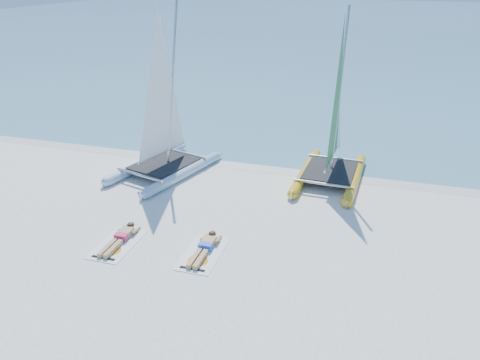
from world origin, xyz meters
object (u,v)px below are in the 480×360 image
Objects in this scene: sunbather_b at (205,247)px; towel_b at (202,254)px; catamaran_yellow at (336,125)px; towel_a at (117,244)px; catamaran_blue at (163,125)px; sunbather_a at (120,238)px.

towel_b is at bearing -90.00° from sunbather_b.
towel_b is at bearing -109.99° from catamaran_yellow.
sunbather_b is at bearing 90.00° from towel_b.
catamaran_yellow reaches higher than sunbather_b.
towel_a is 2.55m from sunbather_b.
towel_a is at bearing -175.06° from towel_b.
towel_a is 1.00× the size of towel_b.
catamaran_yellow is at bearing 29.85° from catamaran_blue.
sunbather_a is 1.00× the size of sunbather_b.
catamaran_yellow reaches higher than towel_b.
catamaran_yellow is 3.65× the size of sunbather_a.
sunbather_a reaches higher than towel_b.
catamaran_yellow is 7.39m from towel_b.
catamaran_yellow is 7.19m from sunbather_b.
towel_a is at bearing -170.76° from sunbather_b.
sunbather_a is 2.53m from sunbather_b.
catamaran_blue is 3.72× the size of sunbather_b.
sunbather_b is at bearing -110.61° from catamaran_yellow.
catamaran_blue is 5.64m from towel_a.
catamaran_yellow is at bearing 66.96° from towel_b.
catamaran_yellow is at bearing 51.92° from towel_a.
catamaran_yellow is 3.65× the size of sunbather_b.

